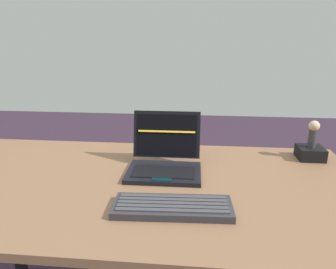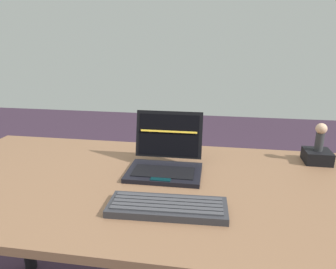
# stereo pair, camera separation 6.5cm
# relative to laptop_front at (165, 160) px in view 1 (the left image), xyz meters

# --- Properties ---
(desk) EXTENTS (1.56, 0.79, 0.75)m
(desk) POSITION_rel_laptop_front_xyz_m (-0.08, -0.10, -0.15)
(desk) COLOR brown
(desk) RESTS_ON ground
(laptop_front) EXTENTS (0.26, 0.23, 0.20)m
(laptop_front) POSITION_rel_laptop_front_xyz_m (0.00, 0.00, 0.00)
(laptop_front) COLOR black
(laptop_front) RESTS_ON desk
(external_keyboard) EXTENTS (0.34, 0.14, 0.03)m
(external_keyboard) POSITION_rel_laptop_front_xyz_m (0.05, -0.27, -0.03)
(external_keyboard) COLOR #28282D
(external_keyboard) RESTS_ON desk
(figurine_stand) EXTENTS (0.10, 0.10, 0.05)m
(figurine_stand) POSITION_rel_laptop_front_xyz_m (0.57, 0.18, -0.02)
(figurine_stand) COLOR black
(figurine_stand) RESTS_ON desk
(figurine) EXTENTS (0.04, 0.04, 0.11)m
(figurine) POSITION_rel_laptop_front_xyz_m (0.57, 0.18, 0.07)
(figurine) COLOR #2E2E31
(figurine) RESTS_ON figurine_stand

